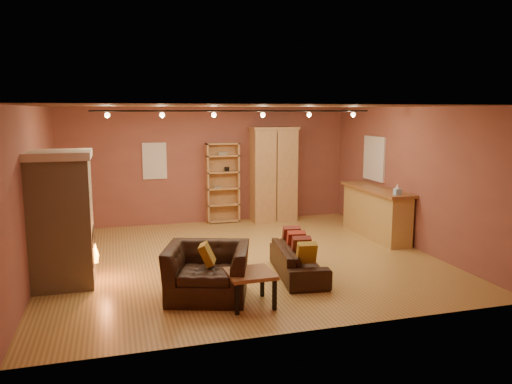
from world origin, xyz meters
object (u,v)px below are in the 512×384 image
object	(u,v)px
bookcase	(222,182)
bar_counter	(376,212)
coffee_table	(250,277)
fireplace	(62,219)
armoire	(273,174)
loveseat	(298,255)
armchair	(207,263)

from	to	relation	value
bookcase	bar_counter	xyz separation A→B (m)	(2.89, -2.38, -0.45)
bookcase	coffee_table	size ratio (longest dim) A/B	2.95
fireplace	armoire	distance (m)	5.82
armoire	loveseat	xyz separation A→B (m)	(-0.91, -4.16, -0.82)
fireplace	armchair	size ratio (longest dim) A/B	1.54
loveseat	armoire	bearing A→B (deg)	-4.82
armchair	coffee_table	xyz separation A→B (m)	(0.52, -0.47, -0.11)
bar_counter	loveseat	distance (m)	3.23
fireplace	coffee_table	distance (m)	3.13
bookcase	fireplace	bearing A→B (deg)	-131.81
armoire	loveseat	size ratio (longest dim) A/B	1.33
bookcase	armoire	distance (m)	1.28
loveseat	coffee_table	xyz separation A→B (m)	(-1.11, -1.02, 0.07)
bookcase	armchair	size ratio (longest dim) A/B	1.42
armoire	armchair	xyz separation A→B (m)	(-2.54, -4.71, -0.65)
bar_counter	coffee_table	distance (m)	4.73
armoire	loveseat	distance (m)	4.34
bookcase	bar_counter	world-z (taller)	bookcase
bar_counter	loveseat	xyz separation A→B (m)	(-2.54, -1.98, -0.20)
bar_counter	armoire	bearing A→B (deg)	126.85
bar_counter	coffee_table	world-z (taller)	bar_counter
fireplace	armoire	bearing A→B (deg)	37.67
armoire	armchair	world-z (taller)	armoire
bookcase	armoire	size ratio (longest dim) A/B	0.84
loveseat	armchair	bearing A→B (deg)	116.10
fireplace	loveseat	bearing A→B (deg)	-9.37
loveseat	armchair	world-z (taller)	armchair
armchair	armoire	bearing A→B (deg)	79.49
coffee_table	armoire	bearing A→B (deg)	68.76
fireplace	coffee_table	bearing A→B (deg)	-32.29
bookcase	armchair	world-z (taller)	bookcase
coffee_table	bar_counter	bearing A→B (deg)	39.41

